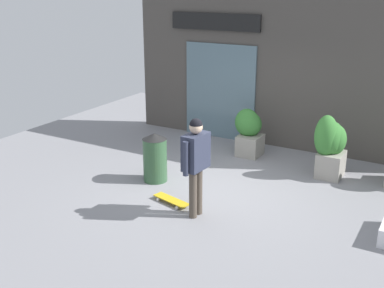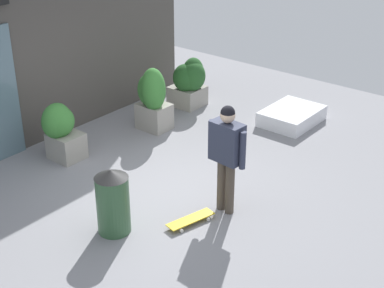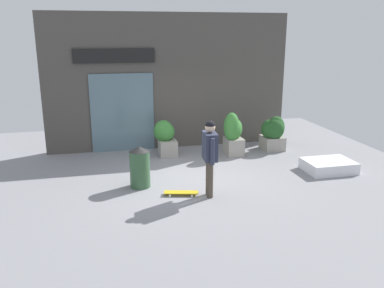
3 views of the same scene
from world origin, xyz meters
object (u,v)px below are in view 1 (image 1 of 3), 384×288
Objects in this scene: skateboard at (171,200)px; planter_box_right at (249,130)px; trash_bin at (155,157)px; planter_box_left at (330,144)px; skateboarder at (196,157)px.

skateboard is 3.01m from planter_box_right.
trash_bin is at bearing -113.12° from planter_box_right.
planter_box_left is at bearing 33.13° from trash_bin.
skateboard is 3.33m from planter_box_left.
planter_box_right is at bearing 66.88° from trash_bin.
skateboarder is 1.61× the size of planter_box_right.
planter_box_left is at bearing -114.43° from skateboard.
planter_box_left reaches higher than planter_box_right.
skateboarder is 1.73× the size of trash_bin.
planter_box_right is at bearing -77.81° from skateboarder.
trash_bin reaches higher than skateboard.
skateboard is 0.61× the size of planter_box_left.
planter_box_right is (-1.88, 0.40, -0.11)m from planter_box_left.
skateboarder is 3.12m from planter_box_left.
skateboard is 1.15m from trash_bin.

